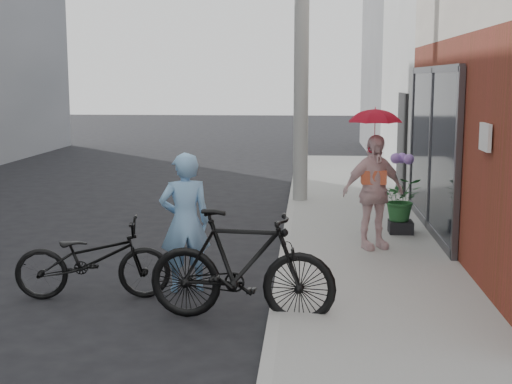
# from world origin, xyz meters

# --- Properties ---
(ground) EXTENTS (80.00, 80.00, 0.00)m
(ground) POSITION_xyz_m (0.00, 0.00, 0.00)
(ground) COLOR black
(ground) RESTS_ON ground
(sidewalk) EXTENTS (2.20, 24.00, 0.12)m
(sidewalk) POSITION_xyz_m (2.10, 2.00, 0.06)
(sidewalk) COLOR gray
(sidewalk) RESTS_ON ground
(curb) EXTENTS (0.12, 24.00, 0.12)m
(curb) POSITION_xyz_m (0.94, 2.00, 0.06)
(curb) COLOR #9E9E99
(curb) RESTS_ON ground
(east_building_far) EXTENTS (8.00, 8.00, 7.00)m
(east_building_far) POSITION_xyz_m (7.20, 16.00, 3.50)
(east_building_far) COLOR slate
(east_building_far) RESTS_ON ground
(utility_pole) EXTENTS (0.28, 0.28, 7.00)m
(utility_pole) POSITION_xyz_m (1.10, 6.00, 3.50)
(utility_pole) COLOR #9E9E99
(utility_pole) RESTS_ON ground
(officer) EXTENTS (0.68, 0.55, 1.62)m
(officer) POSITION_xyz_m (-0.15, 0.31, 0.81)
(officer) COLOR #7CAEDC
(officer) RESTS_ON ground
(bike_left) EXTENTS (1.79, 0.83, 0.91)m
(bike_left) POSITION_xyz_m (-1.13, -0.06, 0.45)
(bike_left) COLOR black
(bike_left) RESTS_ON ground
(bike_right) EXTENTS (1.96, 0.73, 1.15)m
(bike_right) POSITION_xyz_m (0.60, -0.68, 0.58)
(bike_right) COLOR black
(bike_right) RESTS_ON ground
(kimono_woman) EXTENTS (1.00, 0.74, 1.57)m
(kimono_woman) POSITION_xyz_m (2.15, 2.09, 0.91)
(kimono_woman) COLOR beige
(kimono_woman) RESTS_ON sidewalk
(parasol) EXTENTS (0.71, 0.71, 0.62)m
(parasol) POSITION_xyz_m (2.15, 2.09, 2.01)
(parasol) COLOR red
(parasol) RESTS_ON kimono_woman
(planter) EXTENTS (0.36, 0.36, 0.19)m
(planter) POSITION_xyz_m (2.67, 3.11, 0.21)
(planter) COLOR black
(planter) RESTS_ON sidewalk
(potted_plant) EXTENTS (0.61, 0.53, 0.68)m
(potted_plant) POSITION_xyz_m (2.67, 3.11, 0.65)
(potted_plant) COLOR #27632F
(potted_plant) RESTS_ON planter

